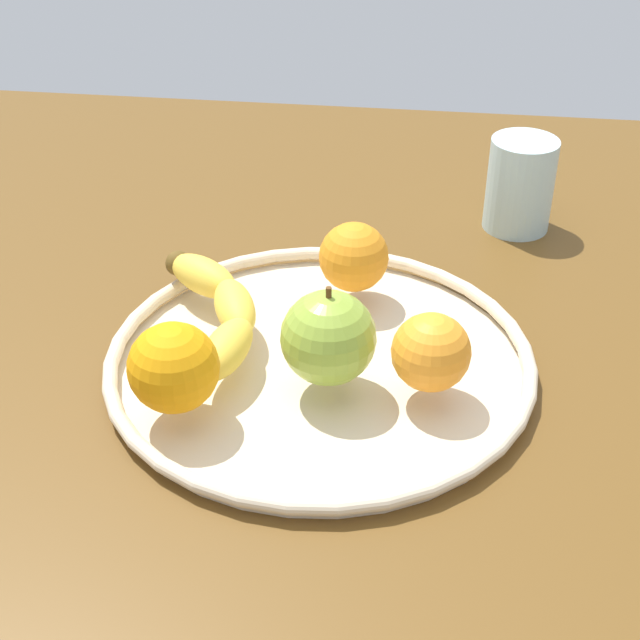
# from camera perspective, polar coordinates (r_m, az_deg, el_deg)

# --- Properties ---
(ground_plane) EXTENTS (1.17, 1.17, 0.04)m
(ground_plane) POSITION_cam_1_polar(r_m,az_deg,el_deg) (0.77, 0.00, -4.21)
(ground_plane) COLOR brown
(fruit_bowl) EXTENTS (0.35, 0.35, 0.02)m
(fruit_bowl) POSITION_cam_1_polar(r_m,az_deg,el_deg) (0.75, 0.00, -2.46)
(fruit_bowl) COLOR beige
(fruit_bowl) RESTS_ON ground_plane
(banana) EXTENTS (0.18, 0.11, 0.03)m
(banana) POSITION_cam_1_polar(r_m,az_deg,el_deg) (0.77, -6.26, 0.79)
(banana) COLOR yellow
(banana) RESTS_ON fruit_bowl
(apple) EXTENTS (0.07, 0.07, 0.08)m
(apple) POSITION_cam_1_polar(r_m,az_deg,el_deg) (0.70, 0.52, -1.10)
(apple) COLOR #8CAC37
(apple) RESTS_ON fruit_bowl
(orange_back_right) EXTENTS (0.06, 0.06, 0.06)m
(orange_back_right) POSITION_cam_1_polar(r_m,az_deg,el_deg) (0.81, 2.10, 3.92)
(orange_back_right) COLOR orange
(orange_back_right) RESTS_ON fruit_bowl
(orange_center) EXTENTS (0.07, 0.07, 0.07)m
(orange_center) POSITION_cam_1_polar(r_m,az_deg,el_deg) (0.68, -9.05, -2.93)
(orange_center) COLOR orange
(orange_center) RESTS_ON fruit_bowl
(orange_front_left) EXTENTS (0.06, 0.06, 0.06)m
(orange_front_left) POSITION_cam_1_polar(r_m,az_deg,el_deg) (0.70, 6.88, -1.99)
(orange_front_left) COLOR orange
(orange_front_left) RESTS_ON fruit_bowl
(ambient_mug) EXTENTS (0.11, 0.07, 0.10)m
(ambient_mug) POSITION_cam_1_polar(r_m,az_deg,el_deg) (0.96, 12.27, 8.27)
(ambient_mug) COLOR silver
(ambient_mug) RESTS_ON ground_plane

